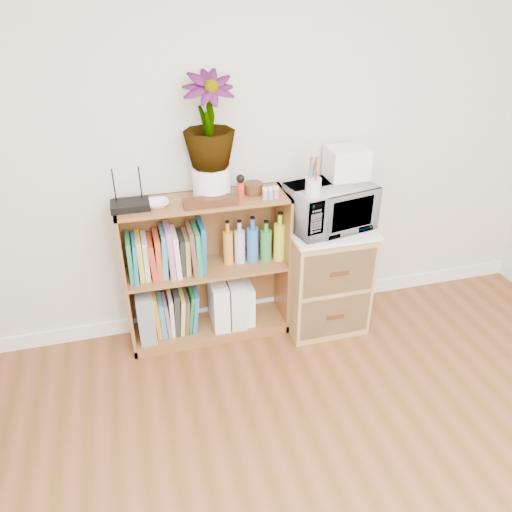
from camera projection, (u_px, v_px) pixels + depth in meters
name	position (u px, v px, depth m)	size (l,w,h in m)	color
skirting_board	(256.00, 305.00, 3.49)	(4.00, 0.02, 0.10)	white
bookshelf	(207.00, 270.00, 3.08)	(1.00, 0.30, 0.95)	brown
wicker_unit	(323.00, 277.00, 3.25)	(0.50, 0.45, 0.70)	#9E7542
microwave	(330.00, 206.00, 2.99)	(0.49, 0.33, 0.27)	silver
pen_cup	(313.00, 187.00, 2.77)	(0.09, 0.09, 0.10)	silver
small_appliance	(347.00, 163.00, 2.98)	(0.24, 0.20, 0.19)	white
router	(130.00, 205.00, 2.72)	(0.21, 0.14, 0.04)	black
white_bowl	(157.00, 204.00, 2.75)	(0.13, 0.13, 0.03)	white
plant_pot	(212.00, 182.00, 2.83)	(0.22, 0.22, 0.18)	white
potted_plant	(209.00, 121.00, 2.65)	(0.28, 0.28, 0.51)	#2D712D
trinket_box	(210.00, 202.00, 2.75)	(0.30, 0.08, 0.05)	#321A0D
kokeshi_doll	(241.00, 190.00, 2.83)	(0.04, 0.04, 0.10)	#B72D16
wooden_bowl	(253.00, 188.00, 2.90)	(0.11, 0.11, 0.07)	#381E0F
paint_jars	(271.00, 194.00, 2.84)	(0.11, 0.04, 0.05)	#D47685
file_box	(145.00, 312.00, 3.11)	(0.10, 0.27, 0.33)	gray
magazine_holder_left	(219.00, 303.00, 3.21)	(0.10, 0.25, 0.32)	white
magazine_holder_mid	(235.00, 300.00, 3.23)	(0.10, 0.25, 0.31)	silver
magazine_holder_right	(245.00, 301.00, 3.26)	(0.09, 0.22, 0.28)	white
cookbooks	(167.00, 253.00, 2.95)	(0.46, 0.20, 0.31)	#22824A
liquor_bottles	(263.00, 239.00, 3.07)	(0.47, 0.07, 0.31)	orange
lower_books	(175.00, 312.00, 3.16)	(0.29, 0.19, 0.30)	#C07F21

